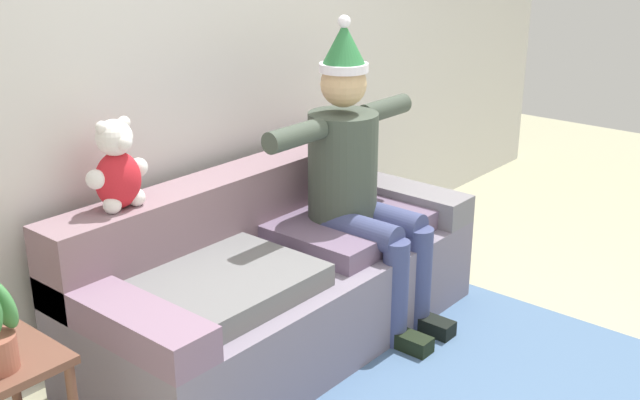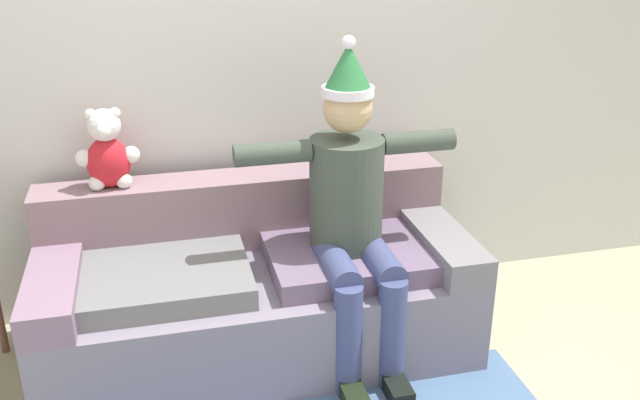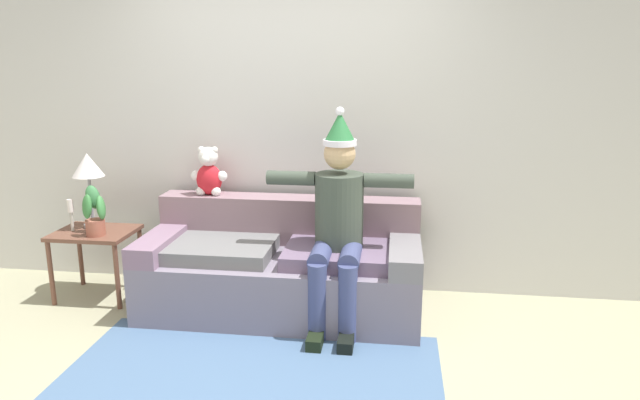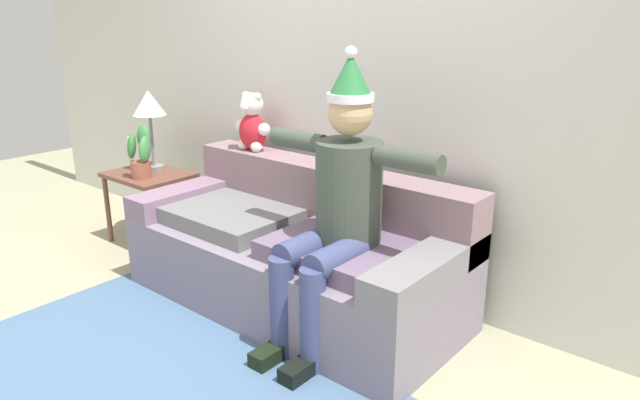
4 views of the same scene
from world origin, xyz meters
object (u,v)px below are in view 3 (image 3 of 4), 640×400
Objects in this scene: potted_plant at (94,214)px; candle_tall at (71,211)px; teddy_bear at (209,173)px; couch at (283,268)px; side_table at (95,241)px; table_lamp at (88,169)px; person_seated at (338,218)px.

potted_plant is 0.25m from candle_tall.
couch is at bearing -23.38° from teddy_bear.
potted_plant is (-0.78, -0.35, -0.26)m from teddy_bear.
teddy_bear is 1.01× the size of potted_plant.
potted_plant reaches higher than side_table.
couch is 0.94m from teddy_bear.
teddy_bear is 0.92m from table_lamp.
person_seated is at bearing -7.86° from table_lamp.
table_lamp is 2.36× the size of candle_tall.
table_lamp is at bearing -169.88° from teddy_bear.
candle_tall is (-0.16, -0.02, 0.24)m from side_table.
couch is 1.33× the size of person_seated.
candle_tall is (-2.06, 0.16, -0.06)m from person_seated.
table_lamp is (-0.06, 0.09, 0.55)m from side_table.
side_table is 1.00× the size of table_lamp.
teddy_bear is (-1.05, 0.43, 0.20)m from person_seated.
potted_plant is at bearing -55.95° from table_lamp.
couch is at bearing 3.17° from potted_plant.
person_seated is (0.42, -0.16, 0.44)m from couch.
person_seated reaches higher than teddy_bear.
person_seated is 6.05× the size of candle_tall.
couch is 1.68m from candle_tall.
table_lamp is at bearing 172.14° from person_seated.
table_lamp is 0.34m from candle_tall.
teddy_bear is at bearing 24.17° from potted_plant.
candle_tall is at bearing 162.41° from potted_plant.
potted_plant is at bearing -53.61° from side_table.
person_seated is at bearing -2.58° from potted_plant.
table_lamp is at bearing 175.90° from couch.
table_lamp is at bearing 124.05° from potted_plant.
table_lamp reaches higher than couch.
teddy_bear is at bearing 15.20° from candle_tall.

